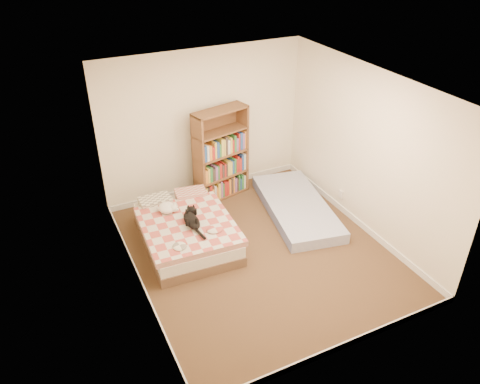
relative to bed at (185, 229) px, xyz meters
name	(u,v)px	position (x,y,z in m)	size (l,w,h in m)	color
room	(260,180)	(0.87, -0.70, 0.98)	(3.51, 4.01, 2.51)	#46341E
bed	(185,229)	(0.00, 0.00, 0.00)	(1.36, 1.81, 0.47)	brown
bookshelf	(221,165)	(1.03, 1.02, 0.36)	(1.02, 0.53, 1.59)	brown
floor_mattress	(296,207)	(1.92, -0.05, -0.12)	(0.92, 2.05, 0.18)	#6C79B5
black_cat	(191,219)	(0.04, -0.17, 0.28)	(0.34, 0.74, 0.17)	black
white_dog	(168,208)	(-0.17, 0.27, 0.28)	(0.28, 0.29, 0.14)	white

